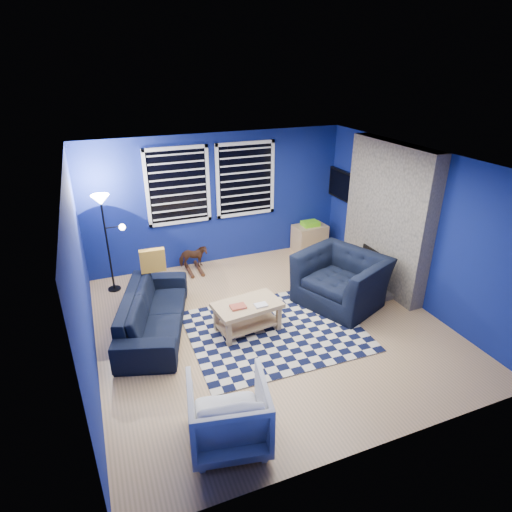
{
  "coord_description": "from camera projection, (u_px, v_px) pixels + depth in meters",
  "views": [
    {
      "loc": [
        -2.22,
        -5.03,
        3.7
      ],
      "look_at": [
        -0.1,
        0.3,
        1.04
      ],
      "focal_mm": 30.0,
      "sensor_mm": 36.0,
      "label": 1
    }
  ],
  "objects": [
    {
      "name": "armchair_big",
      "position": [
        341.0,
        280.0,
        6.95
      ],
      "size": [
        1.64,
        1.55,
        0.84
      ],
      "primitive_type": "imported",
      "rotation": [
        0.0,
        0.0,
        -1.16
      ],
      "color": "black",
      "rests_on": "floor"
    },
    {
      "name": "window_right",
      "position": [
        246.0,
        180.0,
        8.13
      ],
      "size": [
        1.17,
        0.06,
        1.42
      ],
      "color": "black",
      "rests_on": "wall_back"
    },
    {
      "name": "floor",
      "position": [
        269.0,
        324.0,
        6.54
      ],
      "size": [
        5.0,
        5.0,
        0.0
      ],
      "primitive_type": "plane",
      "color": "tan",
      "rests_on": "ground"
    },
    {
      "name": "tv",
      "position": [
        344.0,
        186.0,
        8.46
      ],
      "size": [
        0.07,
        1.0,
        0.58
      ],
      "color": "black",
      "rests_on": "wall_right"
    },
    {
      "name": "wall_back",
      "position": [
        218.0,
        200.0,
        8.12
      ],
      "size": [
        5.0,
        0.0,
        5.0
      ],
      "primitive_type": "plane",
      "rotation": [
        1.57,
        0.0,
        0.0
      ],
      "color": "navy",
      "rests_on": "floor"
    },
    {
      "name": "rug",
      "position": [
        275.0,
        330.0,
        6.37
      ],
      "size": [
        2.54,
        2.05,
        0.02
      ],
      "primitive_type": "cube",
      "rotation": [
        0.0,
        0.0,
        -0.02
      ],
      "color": "black",
      "rests_on": "floor"
    },
    {
      "name": "window_left",
      "position": [
        178.0,
        186.0,
        7.69
      ],
      "size": [
        1.17,
        0.06,
        1.42
      ],
      "color": "black",
      "rests_on": "wall_back"
    },
    {
      "name": "coffee_table",
      "position": [
        247.0,
        311.0,
        6.25
      ],
      "size": [
        1.03,
        0.67,
        0.48
      ],
      "rotation": [
        0.0,
        0.0,
        0.12
      ],
      "color": "tan",
      "rests_on": "rug"
    },
    {
      "name": "wall_right",
      "position": [
        413.0,
        226.0,
        6.85
      ],
      "size": [
        0.0,
        5.0,
        5.0
      ],
      "primitive_type": "plane",
      "rotation": [
        1.57,
        0.0,
        -1.57
      ],
      "color": "navy",
      "rests_on": "floor"
    },
    {
      "name": "sofa",
      "position": [
        154.0,
        312.0,
        6.29
      ],
      "size": [
        2.25,
        1.41,
        0.61
      ],
      "primitive_type": "imported",
      "rotation": [
        0.0,
        0.0,
        1.27
      ],
      "color": "black",
      "rests_on": "floor"
    },
    {
      "name": "rocking_horse",
      "position": [
        193.0,
        257.0,
        8.06
      ],
      "size": [
        0.32,
        0.56,
        0.44
      ],
      "primitive_type": "imported",
      "rotation": [
        0.0,
        0.0,
        1.41
      ],
      "color": "#492417",
      "rests_on": "floor"
    },
    {
      "name": "fireplace",
      "position": [
        386.0,
        220.0,
        7.25
      ],
      "size": [
        0.65,
        2.0,
        2.5
      ],
      "color": "gray",
      "rests_on": "floor"
    },
    {
      "name": "throw_pillow",
      "position": [
        153.0,
        260.0,
        6.73
      ],
      "size": [
        0.4,
        0.14,
        0.37
      ],
      "primitive_type": "cube",
      "rotation": [
        0.0,
        0.0,
        -0.06
      ],
      "color": "gold",
      "rests_on": "sofa"
    },
    {
      "name": "cabinet",
      "position": [
        310.0,
        237.0,
        8.95
      ],
      "size": [
        0.69,
        0.48,
        0.64
      ],
      "rotation": [
        0.0,
        0.0,
        0.06
      ],
      "color": "tan",
      "rests_on": "floor"
    },
    {
      "name": "armchair_bent",
      "position": [
        228.0,
        413.0,
        4.4
      ],
      "size": [
        0.95,
        0.97,
        0.75
      ],
      "primitive_type": "imported",
      "rotation": [
        0.0,
        0.0,
        2.95
      ],
      "color": "gray",
      "rests_on": "floor"
    },
    {
      "name": "wall_left",
      "position": [
        81.0,
        281.0,
        5.18
      ],
      "size": [
        0.0,
        5.0,
        5.0
      ],
      "primitive_type": "plane",
      "rotation": [
        1.57,
        0.0,
        1.57
      ],
      "color": "navy",
      "rests_on": "floor"
    },
    {
      "name": "ceiling",
      "position": [
        272.0,
        161.0,
        5.49
      ],
      "size": [
        5.0,
        5.0,
        0.0
      ],
      "primitive_type": "plane",
      "rotation": [
        3.14,
        0.0,
        0.0
      ],
      "color": "white",
      "rests_on": "wall_back"
    },
    {
      "name": "floor_lamp",
      "position": [
        104.0,
        214.0,
        6.93
      ],
      "size": [
        0.47,
        0.29,
        1.72
      ],
      "color": "black",
      "rests_on": "floor"
    }
  ]
}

